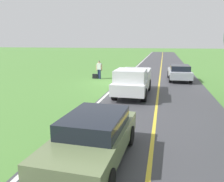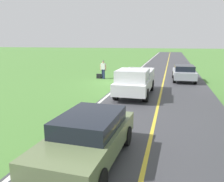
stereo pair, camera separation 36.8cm
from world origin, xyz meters
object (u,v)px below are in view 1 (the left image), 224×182
object	(u,v)px
sedan_ahead_same_lane	(94,137)
sedan_near_oncoming	(179,72)
hitchhiker_walking	(99,68)
suitcase_carried	(95,76)
pickup_truck_passing	(133,81)

from	to	relation	value
sedan_ahead_same_lane	sedan_near_oncoming	bearing A→B (deg)	-102.28
hitchhiker_walking	suitcase_carried	size ratio (longest dim) A/B	3.80
pickup_truck_passing	sedan_near_oncoming	world-z (taller)	pickup_truck_passing
pickup_truck_passing	sedan_ahead_same_lane	distance (m)	8.74
hitchhiker_walking	pickup_truck_passing	size ratio (longest dim) A/B	0.32
hitchhiker_walking	sedan_ahead_same_lane	world-z (taller)	hitchhiker_walking
sedan_ahead_same_lane	sedan_near_oncoming	distance (m)	16.00
hitchhiker_walking	sedan_ahead_same_lane	size ratio (longest dim) A/B	0.39
suitcase_carried	sedan_ahead_same_lane	xyz separation A→B (m)	(-4.42, 14.99, 0.53)
hitchhiker_walking	sedan_near_oncoming	bearing A→B (deg)	-175.42
hitchhiker_walking	suitcase_carried	distance (m)	0.87
suitcase_carried	pickup_truck_passing	size ratio (longest dim) A/B	0.08
hitchhiker_walking	pickup_truck_passing	world-z (taller)	pickup_truck_passing
sedan_ahead_same_lane	pickup_truck_passing	bearing A→B (deg)	-90.11
hitchhiker_walking	suitcase_carried	world-z (taller)	hitchhiker_walking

